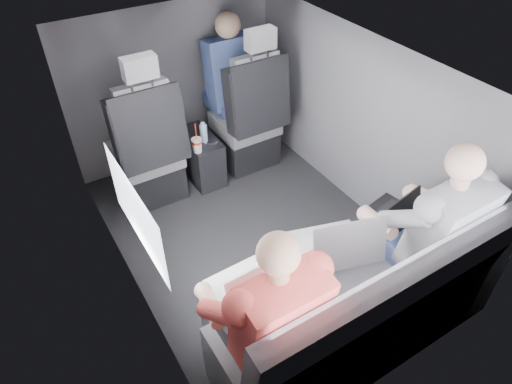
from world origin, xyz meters
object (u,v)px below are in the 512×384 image
center_console (201,157)px  soda_cup (197,145)px  laptop_white (249,285)px  front_seat_left (148,156)px  front_seat_right (249,124)px  laptop_silver (334,244)px  laptop_black (393,212)px  passenger_rear_left (263,314)px  rear_bench (357,316)px  passenger_front_right (230,74)px  passenger_rear_right (422,229)px  water_bottle (204,133)px

center_console → soda_cup: soda_cup is taller
laptop_white → front_seat_left: bearing=87.4°
front_seat_right → soda_cup: size_ratio=4.96×
soda_cup → laptop_silver: laptop_silver is taller
front_seat_left → front_seat_right: (0.90, 0.00, 0.00)m
center_console → laptop_black: (0.47, -1.65, 0.43)m
laptop_white → passenger_rear_left: passenger_rear_left is taller
center_console → soda_cup: (-0.10, -0.19, 0.26)m
front_seat_right → rear_bench: size_ratio=0.79×
soda_cup → front_seat_left: bearing=157.4°
rear_bench → passenger_front_right: passenger_front_right is taller
front_seat_left → front_seat_right: bearing=0.0°
passenger_rear_right → laptop_white: bearing=170.5°
laptop_silver → rear_bench: bearing=-91.3°
laptop_white → passenger_front_right: 2.12m
rear_bench → water_bottle: size_ratio=9.19×
front_seat_left → center_console: size_ratio=2.64×
rear_bench → passenger_rear_right: passenger_rear_right is taller
laptop_white → passenger_rear_left: bearing=-100.2°
passenger_rear_left → passenger_front_right: bearing=64.6°
rear_bench → laptop_silver: size_ratio=3.46×
front_seat_right → laptop_white: size_ratio=3.60×
rear_bench → laptop_silver: rear_bench is taller
laptop_black → passenger_front_right: size_ratio=0.39×
laptop_white → passenger_rear_left: (-0.03, -0.17, -0.01)m
front_seat_right → laptop_white: front_seat_right is taller
front_seat_left → laptop_white: size_ratio=3.60×
water_bottle → laptop_silver: (-0.00, -1.60, 0.16)m
center_console → soda_cup: 0.34m
center_console → passenger_rear_right: passenger_rear_right is taller
center_console → passenger_front_right: 0.73m
soda_cup → passenger_rear_left: size_ratio=0.21×
laptop_white → passenger_rear_right: size_ratio=0.28×
water_bottle → passenger_rear_right: bearing=-74.4°
front_seat_left → passenger_rear_right: bearing=-62.3°
passenger_rear_left → passenger_rear_right: bearing=-0.0°
front_seat_left → rear_bench: bearing=-76.7°
soda_cup → passenger_rear_right: 1.77m
laptop_white → laptop_black: (1.00, 0.03, -0.01)m
water_bottle → laptop_silver: laptop_silver is taller
passenger_rear_left → front_seat_right: bearing=60.9°
rear_bench → water_bottle: 1.86m
passenger_rear_left → soda_cup: bearing=74.6°
center_console → passenger_front_right: size_ratio=0.58×
laptop_silver → passenger_rear_right: size_ratio=0.37×
soda_cup → passenger_rear_left: bearing=-105.4°
rear_bench → laptop_white: (-0.52, 0.27, 0.33)m
laptop_white → passenger_front_right: (0.95, 1.89, 0.12)m
center_console → passenger_rear_right: 1.96m
front_seat_right → soda_cup: (-0.55, -0.15, 0.06)m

